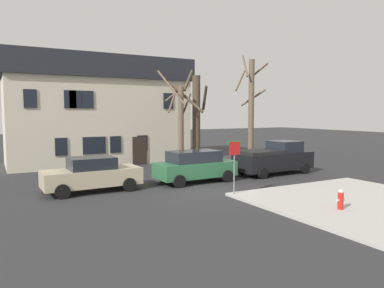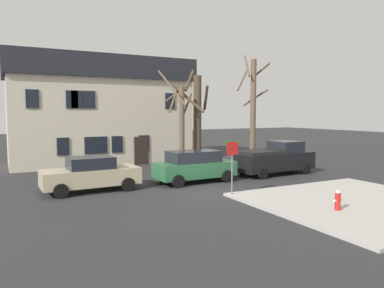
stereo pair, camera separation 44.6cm
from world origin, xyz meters
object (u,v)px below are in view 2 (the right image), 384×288
object	(u,v)px
pickup_truck_black	(275,159)
building_main	(100,110)
street_sign_pole	(232,158)
car_beige_sedan	(91,174)
fire_hydrant	(338,200)
tree_bare_far	(253,108)
tree_bare_mid	(197,119)
tree_bare_near	(181,124)
car_green_wagon	(194,166)

from	to	relation	value
pickup_truck_black	building_main	bearing A→B (deg)	126.56
pickup_truck_black	street_sign_pole	size ratio (longest dim) A/B	2.08
car_beige_sedan	fire_hydrant	bearing A→B (deg)	-48.14
tree_bare_far	fire_hydrant	world-z (taller)	tree_bare_far
tree_bare_far	pickup_truck_black	xyz separation A→B (m)	(-1.85, -4.84, -3.25)
pickup_truck_black	fire_hydrant	bearing A→B (deg)	-114.99
tree_bare_mid	pickup_truck_black	size ratio (longest dim) A/B	1.28
pickup_truck_black	tree_bare_far	bearing A→B (deg)	69.05
tree_bare_near	pickup_truck_black	bearing A→B (deg)	-39.86
tree_bare_mid	pickup_truck_black	xyz separation A→B (m)	(3.22, -4.42, -2.44)
building_main	fire_hydrant	xyz separation A→B (m)	(4.46, -19.37, -3.58)
tree_bare_far	car_beige_sedan	distance (m)	14.44
pickup_truck_black	fire_hydrant	xyz separation A→B (m)	(-3.82, -8.20, -0.47)
street_sign_pole	building_main	bearing A→B (deg)	98.92
car_green_wagon	street_sign_pole	world-z (taller)	street_sign_pole
pickup_truck_black	street_sign_pole	bearing A→B (deg)	-145.99
tree_bare_near	tree_bare_far	distance (m)	6.70
car_beige_sedan	tree_bare_mid	bearing A→B (deg)	26.80
tree_bare_near	tree_bare_mid	bearing A→B (deg)	18.57
pickup_truck_black	tree_bare_mid	bearing A→B (deg)	126.09
building_main	tree_bare_mid	distance (m)	8.46
car_green_wagon	pickup_truck_black	size ratio (longest dim) A/B	0.85
tree_bare_far	car_green_wagon	distance (m)	9.62
car_green_wagon	street_sign_pole	xyz separation A→B (m)	(-0.14, -3.98, 0.90)
street_sign_pole	tree_bare_mid	bearing A→B (deg)	72.30
building_main	pickup_truck_black	world-z (taller)	building_main
tree_bare_mid	fire_hydrant	bearing A→B (deg)	-92.73
building_main	tree_bare_near	size ratio (longest dim) A/B	2.08
tree_bare_mid	car_beige_sedan	xyz separation A→B (m)	(-8.20, -4.14, -2.59)
fire_hydrant	street_sign_pole	distance (m)	4.88
building_main	car_beige_sedan	xyz separation A→B (m)	(-3.14, -10.89, -3.26)
building_main	car_green_wagon	xyz separation A→B (m)	(2.52, -11.17, -3.19)
car_green_wagon	fire_hydrant	world-z (taller)	car_green_wagon
building_main	street_sign_pole	size ratio (longest dim) A/B	5.32
tree_bare_mid	tree_bare_near	bearing A→B (deg)	-161.43
tree_bare_mid	tree_bare_far	bearing A→B (deg)	4.77
tree_bare_near	car_beige_sedan	distance (m)	7.98
car_beige_sedan	pickup_truck_black	distance (m)	11.42
tree_bare_mid	car_green_wagon	xyz separation A→B (m)	(-2.54, -4.42, -2.52)
tree_bare_near	pickup_truck_black	world-z (taller)	tree_bare_near
tree_bare_far	fire_hydrant	xyz separation A→B (m)	(-5.68, -13.04, -3.72)
tree_bare_mid	street_sign_pole	size ratio (longest dim) A/B	2.66
pickup_truck_black	car_beige_sedan	bearing A→B (deg)	178.61
tree_bare_mid	fire_hydrant	size ratio (longest dim) A/B	8.63
building_main	fire_hydrant	size ratio (longest dim) A/B	17.22
car_green_wagon	pickup_truck_black	xyz separation A→B (m)	(5.76, 0.01, 0.08)
building_main	car_green_wagon	world-z (taller)	building_main
fire_hydrant	street_sign_pole	size ratio (longest dim) A/B	0.31
car_green_wagon	pickup_truck_black	distance (m)	5.76
tree_bare_near	tree_bare_far	bearing A→B (deg)	7.99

